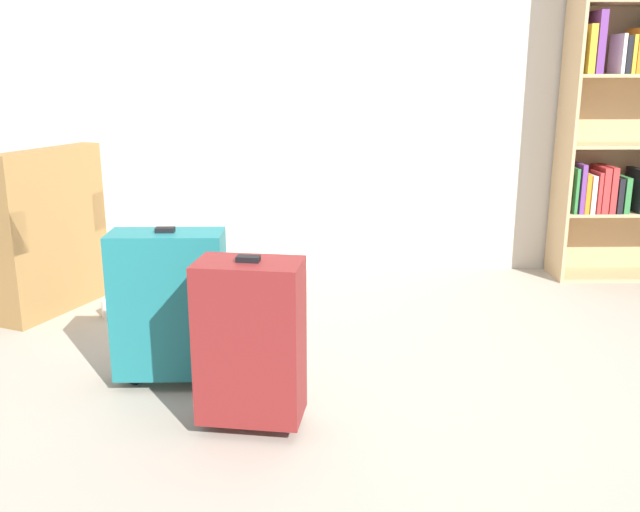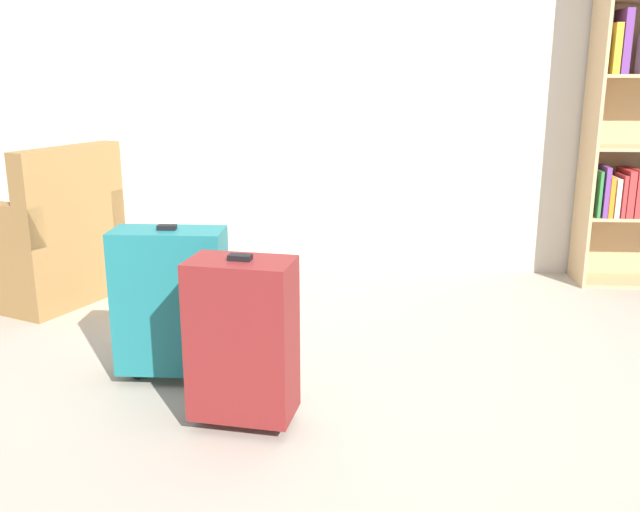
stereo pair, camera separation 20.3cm
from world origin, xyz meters
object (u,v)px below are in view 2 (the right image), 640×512
at_px(suitcase_teal, 171,301).
at_px(suitcase_dark_red, 243,339).
at_px(armchair, 44,246).
at_px(mug, 124,303).

bearing_deg(suitcase_teal, suitcase_dark_red, -46.57).
xyz_separation_m(armchair, suitcase_dark_red, (1.40, -1.45, 0.03)).
xyz_separation_m(mug, suitcase_dark_red, (0.87, -1.23, 0.30)).
bearing_deg(mug, suitcase_dark_red, -54.62).
bearing_deg(suitcase_dark_red, suitcase_teal, 133.43).
bearing_deg(armchair, mug, -22.70).
height_order(armchair, suitcase_dark_red, armchair).
bearing_deg(mug, suitcase_teal, -59.03).
xyz_separation_m(mug, suitcase_teal, (0.50, -0.84, 0.31)).
bearing_deg(armchair, suitcase_dark_red, -45.96).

